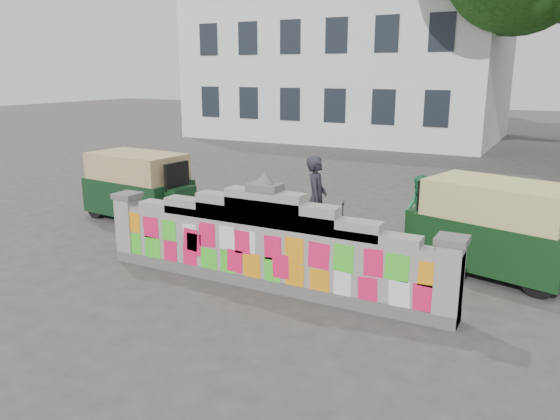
% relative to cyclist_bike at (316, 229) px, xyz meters
% --- Properties ---
extents(ground, '(100.00, 100.00, 0.00)m').
position_rel_cyclist_bike_xyz_m(ground, '(-0.01, -2.04, -0.51)').
color(ground, '#383533').
rests_on(ground, ground).
extents(parapet_wall, '(6.48, 0.44, 2.01)m').
position_rel_cyclist_bike_xyz_m(parapet_wall, '(-0.01, -2.05, 0.24)').
color(parapet_wall, '#4C4C49').
rests_on(parapet_wall, ground).
extents(building, '(16.00, 10.00, 8.90)m').
position_rel_cyclist_bike_xyz_m(building, '(-7.01, 19.94, 3.50)').
color(building, silver).
rests_on(building, ground).
extents(cyclist_bike, '(2.06, 1.23, 1.02)m').
position_rel_cyclist_bike_xyz_m(cyclist_bike, '(0.00, 0.00, 0.00)').
color(cyclist_bike, black).
rests_on(cyclist_bike, ground).
extents(cyclist_rider, '(0.59, 0.73, 1.73)m').
position_rel_cyclist_bike_xyz_m(cyclist_rider, '(-0.00, 0.00, 0.36)').
color(cyclist_rider, '#23222A').
rests_on(cyclist_rider, ground).
extents(pedestrian, '(0.85, 0.90, 1.47)m').
position_rel_cyclist_bike_xyz_m(pedestrian, '(1.66, 1.59, 0.22)').
color(pedestrian, '#217943').
rests_on(pedestrian, ground).
extents(rickshaw_left, '(3.02, 1.60, 1.64)m').
position_rel_cyclist_bike_xyz_m(rickshaw_left, '(-4.93, 0.38, 0.34)').
color(rickshaw_left, black).
rests_on(rickshaw_left, ground).
extents(rickshaw_right, '(3.15, 2.04, 1.69)m').
position_rel_cyclist_bike_xyz_m(rickshaw_right, '(3.26, 0.49, 0.36)').
color(rickshaw_right, black).
rests_on(rickshaw_right, ground).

